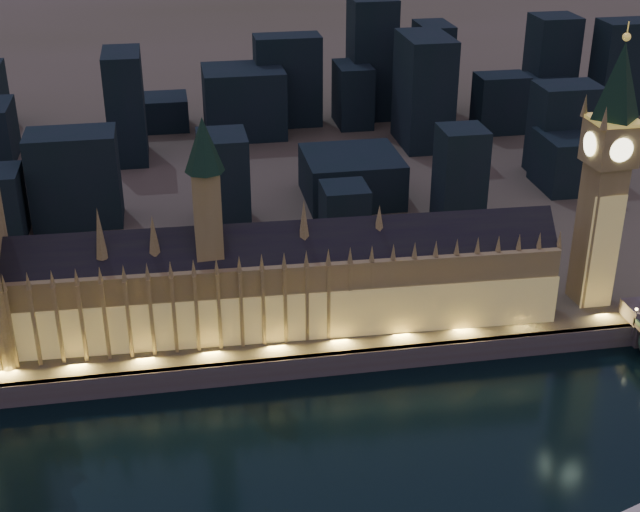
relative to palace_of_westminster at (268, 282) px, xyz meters
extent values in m
plane|color=black|center=(12.14, -61.74, -26.37)|extent=(2000.00, 2000.00, 0.00)
cube|color=#4A4B2F|center=(12.14, 458.26, -22.37)|extent=(2000.00, 960.00, 8.00)
cube|color=#4E4641|center=(12.14, -20.74, -22.37)|extent=(2000.00, 2.50, 8.00)
cube|color=olive|center=(0.91, 0.26, -4.37)|extent=(200.56, 26.79, 28.00)
cube|color=tan|center=(0.91, -9.99, -9.37)|extent=(200.00, 0.50, 18.00)
cube|color=black|center=(0.91, 0.26, 12.63)|extent=(200.44, 23.06, 16.26)
cube|color=olive|center=(-19.09, 0.26, 25.63)|extent=(9.00, 9.00, 32.00)
cone|color=#113023|center=(-19.09, 0.26, 50.63)|extent=(13.00, 13.00, 18.00)
cube|color=olive|center=(-84.28, -10.34, -4.37)|extent=(1.20, 1.20, 28.00)
cone|color=olive|center=(-84.28, -9.74, 12.63)|extent=(2.00, 2.00, 6.00)
cube|color=olive|center=(-76.87, -10.34, -4.37)|extent=(1.20, 1.20, 28.00)
cone|color=olive|center=(-76.87, -9.74, 12.63)|extent=(2.00, 2.00, 6.00)
cube|color=olive|center=(-69.46, -10.34, -4.37)|extent=(1.20, 1.20, 28.00)
cone|color=olive|center=(-69.46, -9.74, 12.63)|extent=(2.00, 2.00, 6.00)
cube|color=olive|center=(-62.06, -10.34, -4.37)|extent=(1.20, 1.20, 28.00)
cone|color=olive|center=(-62.06, -9.74, 12.63)|extent=(2.00, 2.00, 6.00)
cube|color=olive|center=(-54.65, -10.34, -4.37)|extent=(1.20, 1.20, 28.00)
cone|color=olive|center=(-54.65, -9.74, 12.63)|extent=(2.00, 2.00, 6.00)
cube|color=olive|center=(-47.24, -10.34, -4.37)|extent=(1.20, 1.20, 28.00)
cone|color=olive|center=(-47.24, -9.74, 12.63)|extent=(2.00, 2.00, 6.00)
cube|color=olive|center=(-39.83, -10.34, -4.37)|extent=(1.20, 1.20, 28.00)
cone|color=olive|center=(-39.83, -9.74, 12.63)|extent=(2.00, 2.00, 6.00)
cube|color=olive|center=(-32.43, -10.34, -4.37)|extent=(1.20, 1.20, 28.00)
cone|color=olive|center=(-32.43, -9.74, 12.63)|extent=(2.00, 2.00, 6.00)
cube|color=olive|center=(-25.02, -10.34, -4.37)|extent=(1.20, 1.20, 28.00)
cone|color=olive|center=(-25.02, -9.74, 12.63)|extent=(2.00, 2.00, 6.00)
cube|color=olive|center=(-17.61, -10.34, -4.37)|extent=(1.20, 1.20, 28.00)
cone|color=olive|center=(-17.61, -9.74, 12.63)|extent=(2.00, 2.00, 6.00)
cube|color=olive|center=(-10.20, -10.34, -4.37)|extent=(1.20, 1.20, 28.00)
cone|color=olive|center=(-10.20, -9.74, 12.63)|extent=(2.00, 2.00, 6.00)
cube|color=olive|center=(-2.80, -10.34, -4.37)|extent=(1.20, 1.20, 28.00)
cone|color=olive|center=(-2.80, -9.74, 12.63)|extent=(2.00, 2.00, 6.00)
cube|color=olive|center=(4.61, -10.34, -4.37)|extent=(1.20, 1.20, 28.00)
cone|color=olive|center=(4.61, -9.74, 12.63)|extent=(2.00, 2.00, 6.00)
cube|color=olive|center=(12.02, -10.34, -4.37)|extent=(1.20, 1.20, 28.00)
cone|color=olive|center=(12.02, -9.74, 12.63)|extent=(2.00, 2.00, 6.00)
cube|color=olive|center=(19.43, -10.34, -4.37)|extent=(1.20, 1.20, 28.00)
cone|color=olive|center=(19.43, -9.74, 12.63)|extent=(2.00, 2.00, 6.00)
cube|color=olive|center=(26.83, -10.34, -4.37)|extent=(1.20, 1.20, 28.00)
cone|color=olive|center=(26.83, -9.74, 12.63)|extent=(2.00, 2.00, 6.00)
cube|color=olive|center=(34.24, -10.34, -4.37)|extent=(1.20, 1.20, 28.00)
cone|color=olive|center=(34.24, -9.74, 12.63)|extent=(2.00, 2.00, 6.00)
cube|color=olive|center=(41.65, -10.34, -4.37)|extent=(1.20, 1.20, 28.00)
cone|color=olive|center=(41.65, -9.74, 12.63)|extent=(2.00, 2.00, 6.00)
cube|color=olive|center=(49.06, -10.34, -4.37)|extent=(1.20, 1.20, 28.00)
cone|color=olive|center=(49.06, -9.74, 12.63)|extent=(2.00, 2.00, 6.00)
cube|color=olive|center=(56.46, -10.34, -4.37)|extent=(1.20, 1.20, 28.00)
cone|color=olive|center=(56.46, -9.74, 12.63)|extent=(2.00, 2.00, 6.00)
cube|color=olive|center=(63.87, -10.34, -4.37)|extent=(1.20, 1.20, 28.00)
cone|color=olive|center=(63.87, -9.74, 12.63)|extent=(2.00, 2.00, 6.00)
cube|color=olive|center=(71.28, -10.34, -4.37)|extent=(1.20, 1.20, 28.00)
cone|color=olive|center=(71.28, -9.74, 12.63)|extent=(2.00, 2.00, 6.00)
cube|color=olive|center=(78.69, -10.34, -4.37)|extent=(1.20, 1.20, 28.00)
cone|color=olive|center=(78.69, -9.74, 12.63)|extent=(2.00, 2.00, 6.00)
cube|color=olive|center=(86.09, -10.34, -4.37)|extent=(1.20, 1.20, 28.00)
cone|color=olive|center=(86.09, -9.74, 12.63)|extent=(2.00, 2.00, 6.00)
cube|color=olive|center=(93.50, -10.34, -4.37)|extent=(1.20, 1.20, 28.00)
cone|color=olive|center=(93.50, -9.74, 12.63)|extent=(2.00, 2.00, 6.00)
cube|color=olive|center=(100.91, -10.34, -4.37)|extent=(1.20, 1.20, 28.00)
cone|color=olive|center=(100.91, -9.74, 12.63)|extent=(2.00, 2.00, 6.00)
cone|color=olive|center=(-54.09, 0.26, 22.63)|extent=(4.40, 4.40, 18.00)
cone|color=olive|center=(-37.09, 0.26, 20.63)|extent=(4.40, 4.40, 14.00)
cone|color=olive|center=(12.91, 0.26, 21.63)|extent=(4.40, 4.40, 16.00)
cone|color=olive|center=(38.91, 0.26, 19.63)|extent=(4.40, 4.40, 12.00)
cube|color=olive|center=(120.14, 0.26, 8.49)|extent=(13.09, 13.09, 53.73)
cube|color=tan|center=(120.14, -5.94, 3.63)|extent=(12.00, 0.50, 44.00)
cube|color=olive|center=(120.14, 0.26, 42.89)|extent=(15.00, 15.00, 15.06)
cube|color=#F2C64C|center=(120.14, 0.26, 51.02)|extent=(15.75, 15.75, 1.20)
cone|color=#113023|center=(120.14, 0.26, 64.62)|extent=(18.00, 18.00, 26.00)
sphere|color=#F2C64C|center=(120.14, 0.26, 79.12)|extent=(2.80, 2.80, 2.80)
cylinder|color=#F2C64C|center=(120.14, 0.26, 81.62)|extent=(0.40, 0.40, 5.00)
cylinder|color=#FFF2BF|center=(120.14, -7.49, 42.89)|extent=(8.40, 0.50, 8.40)
cylinder|color=#FFF2BF|center=(120.14, 8.01, 42.89)|extent=(8.40, 0.50, 8.40)
cylinder|color=#FFF2BF|center=(112.39, 0.26, 42.89)|extent=(0.50, 8.40, 8.40)
cylinder|color=#FFF2BF|center=(127.89, 0.26, 42.89)|extent=(0.50, 8.40, 8.40)
cone|color=olive|center=(112.64, -7.24, 54.42)|extent=(2.60, 2.60, 8.00)
cone|color=olive|center=(112.64, 7.76, 54.42)|extent=(2.60, 2.60, 8.00)
cone|color=olive|center=(127.64, 7.76, 54.42)|extent=(2.60, 2.60, 8.00)
cylinder|color=black|center=(127.30, -21.74, -13.67)|extent=(0.30, 0.30, 4.40)
sphere|color=#FFD88C|center=(127.30, -21.74, -11.37)|extent=(1.00, 1.00, 1.00)
cube|color=black|center=(41.11, 68.85, -6.32)|extent=(19.03, 19.80, 24.11)
cube|color=black|center=(248.69, 222.38, 9.24)|extent=(42.59, 22.95, 55.22)
cube|color=black|center=(95.13, 80.27, 2.92)|extent=(19.65, 20.18, 42.58)
cube|color=black|center=(77.81, 225.55, -0.59)|extent=(19.44, 30.73, 35.57)
cube|color=black|center=(40.61, 231.86, 7.70)|extent=(37.76, 19.44, 52.13)
cube|color=black|center=(-50.39, 187.81, 10.01)|extent=(18.99, 34.57, 56.77)
cube|color=black|center=(-7.51, 95.26, 2.06)|extent=(21.11, 25.14, 40.85)
cube|color=black|center=(-71.39, 106.93, 2.41)|extent=(38.19, 23.57, 41.56)
cube|color=black|center=(188.88, 221.23, -7.12)|extent=(43.78, 39.06, 22.51)
cube|color=black|center=(13.55, 218.04, 0.60)|extent=(44.53, 36.65, 37.95)
cube|color=black|center=(-37.81, 238.11, -9.10)|extent=(40.45, 27.15, 18.53)
cube|color=black|center=(107.93, 183.81, 11.53)|extent=(24.63, 41.01, 59.80)
cube|color=black|center=(53.45, 112.84, -7.55)|extent=(44.15, 42.43, 21.65)
cube|color=black|center=(164.12, 127.57, 4.53)|extent=(30.39, 22.61, 45.80)
cube|color=black|center=(157.62, 197.75, -1.90)|extent=(28.33, 19.81, 32.94)
cube|color=black|center=(158.11, 108.74, -5.21)|extent=(24.83, 31.49, 26.32)
cube|color=black|center=(129.23, 239.85, 8.68)|extent=(19.19, 29.53, 54.11)
cube|color=black|center=(91.58, 238.26, 16.73)|extent=(26.00, 26.00, 70.20)
cube|color=black|center=(204.37, 238.26, 9.83)|extent=(26.00, 26.00, 56.40)
camera|label=1|loc=(-29.63, -270.05, 142.42)|focal=50.00mm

